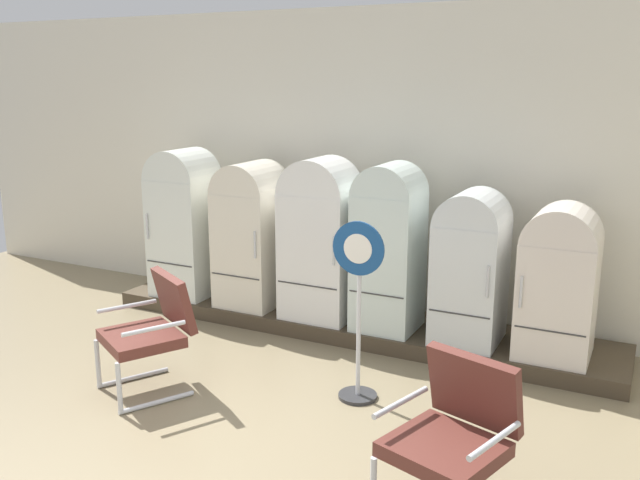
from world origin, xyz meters
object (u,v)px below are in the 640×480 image
object	(u,v)px
refrigerator_4	(471,263)
refrigerator_3	(389,242)
refrigerator_2	(320,234)
armchair_right	(454,431)
refrigerator_5	(559,278)
sign_stand	(358,316)
refrigerator_0	(184,218)
refrigerator_1	(252,230)
armchair_left	(152,327)

from	to	relation	value
refrigerator_4	refrigerator_3	bearing A→B (deg)	-177.85
refrigerator_2	armchair_right	xyz separation A→B (m)	(2.08, -2.40, -0.47)
refrigerator_5	sign_stand	world-z (taller)	refrigerator_5
armchair_right	refrigerator_2	bearing A→B (deg)	130.90
refrigerator_2	refrigerator_3	distance (m)	0.73
refrigerator_0	refrigerator_1	bearing A→B (deg)	2.90
refrigerator_1	refrigerator_4	distance (m)	2.37
armchair_left	refrigerator_4	bearing A→B (deg)	41.23
refrigerator_3	refrigerator_5	world-z (taller)	refrigerator_3
refrigerator_2	refrigerator_4	bearing A→B (deg)	1.29
refrigerator_0	refrigerator_4	world-z (taller)	refrigerator_0
refrigerator_1	refrigerator_5	xyz separation A→B (m)	(3.15, -0.02, -0.11)
refrigerator_2	armchair_left	xyz separation A→B (m)	(-0.63, -1.85, -0.47)
refrigerator_2	refrigerator_3	xyz separation A→B (m)	(0.73, 0.00, -0.00)
armchair_left	refrigerator_1	bearing A→B (deg)	96.48
refrigerator_3	armchair_left	distance (m)	2.35
refrigerator_4	refrigerator_0	bearing A→B (deg)	-179.50
armchair_right	refrigerator_4	bearing A→B (deg)	102.75
sign_stand	refrigerator_5	bearing A→B (deg)	43.61
refrigerator_2	refrigerator_5	bearing A→B (deg)	0.85
refrigerator_1	refrigerator_5	world-z (taller)	refrigerator_1
refrigerator_3	armchair_right	distance (m)	2.80
armchair_left	armchair_right	distance (m)	2.76
refrigerator_5	armchair_left	size ratio (longest dim) A/B	1.37
refrigerator_4	armchair_right	bearing A→B (deg)	-77.25
armchair_left	refrigerator_0	bearing A→B (deg)	120.02
refrigerator_0	refrigerator_1	world-z (taller)	refrigerator_0
refrigerator_0	armchair_right	size ratio (longest dim) A/B	1.67
refrigerator_1	armchair_left	size ratio (longest dim) A/B	1.57
armchair_left	armchair_right	xyz separation A→B (m)	(2.71, -0.55, 0.00)
refrigerator_0	refrigerator_5	bearing A→B (deg)	0.40
refrigerator_0	armchair_left	xyz separation A→B (m)	(1.08, -1.86, -0.47)
refrigerator_1	refrigerator_2	size ratio (longest dim) A/B	0.94
refrigerator_0	sign_stand	size ratio (longest dim) A/B	1.10
refrigerator_4	armchair_right	distance (m)	2.52
refrigerator_1	armchair_right	distance (m)	3.84
sign_stand	refrigerator_1	bearing A→B (deg)	144.36
refrigerator_2	armchair_right	distance (m)	3.21
refrigerator_5	refrigerator_0	bearing A→B (deg)	-179.60
refrigerator_2	armchair_left	distance (m)	2.01
refrigerator_2	sign_stand	xyz separation A→B (m)	(0.96, -1.24, -0.32)
refrigerator_3	sign_stand	xyz separation A→B (m)	(0.23, -1.25, -0.31)
refrigerator_0	refrigerator_4	size ratio (longest dim) A/B	1.16
armchair_left	armchair_right	world-z (taller)	same
refrigerator_0	armchair_right	bearing A→B (deg)	-32.49
refrigerator_0	sign_stand	distance (m)	2.96
refrigerator_4	sign_stand	distance (m)	1.41
refrigerator_0	refrigerator_2	bearing A→B (deg)	-0.22
sign_stand	refrigerator_3	bearing A→B (deg)	100.42
refrigerator_2	sign_stand	bearing A→B (deg)	-52.25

